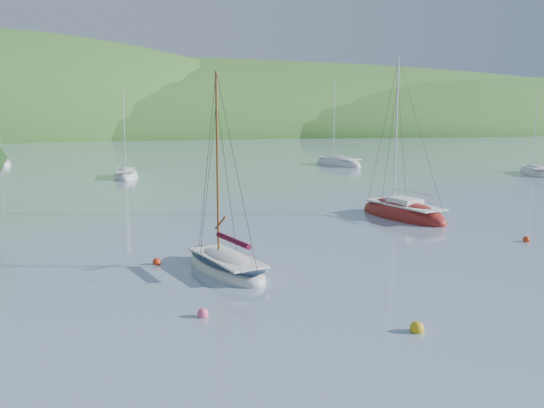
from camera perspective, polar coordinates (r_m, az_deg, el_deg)
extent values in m
plane|color=gray|center=(23.07, 9.71, -9.70)|extent=(700.00, 700.00, 0.00)
ellipsoid|color=#2B5F24|center=(190.17, -12.13, 6.73)|extent=(440.00, 110.00, 44.00)
ellipsoid|color=#2B5F24|center=(205.50, 14.15, 6.82)|extent=(240.00, 100.00, 34.00)
ellipsoid|color=silver|center=(27.77, -4.36, -6.09)|extent=(3.87, 6.63, 1.53)
cube|color=silver|center=(27.52, -4.26, -5.05)|extent=(2.94, 5.15, 0.10)
cylinder|color=brown|center=(27.60, -5.16, 3.68)|extent=(0.12, 0.12, 8.33)
ellipsoid|color=#0F1D31|center=(27.66, -4.37, -5.19)|extent=(3.81, 6.56, 0.26)
cylinder|color=#590F23|center=(26.77, -3.69, -3.45)|extent=(1.03, 2.96, 0.24)
ellipsoid|color=maroon|center=(41.76, 12.20, -1.05)|extent=(4.49, 8.18, 2.14)
cube|color=silver|center=(41.52, 12.38, -0.06)|extent=(3.41, 6.36, 0.10)
cylinder|color=silver|center=(41.86, 11.62, 6.67)|extent=(0.12, 0.12, 9.70)
cube|color=silver|center=(41.48, 12.39, 0.27)|extent=(1.94, 2.46, 0.42)
cylinder|color=silver|center=(40.81, 13.14, 1.05)|extent=(1.00, 3.63, 0.09)
ellipsoid|color=silver|center=(65.67, -13.59, 2.55)|extent=(2.72, 7.05, 1.90)
cube|color=silver|center=(65.47, -13.62, 3.12)|extent=(2.04, 5.49, 0.10)
cylinder|color=silver|center=(66.15, -13.74, 6.77)|extent=(0.12, 0.12, 8.35)
ellipsoid|color=silver|center=(77.71, 6.25, 3.75)|extent=(5.26, 8.53, 2.19)
cube|color=silver|center=(77.52, 6.33, 4.31)|extent=(4.01, 6.62, 0.10)
cylinder|color=silver|center=(78.13, 5.86, 7.87)|extent=(0.12, 0.12, 9.66)
ellipsoid|color=silver|center=(84.67, -24.09, 3.42)|extent=(3.43, 6.12, 1.58)
cube|color=silver|center=(84.50, -24.11, 3.80)|extent=(2.61, 4.76, 0.10)
ellipsoid|color=silver|center=(72.89, 23.51, 2.67)|extent=(4.52, 7.26, 1.87)
cube|color=silver|center=(72.70, 23.58, 3.18)|extent=(3.45, 5.63, 0.10)
cylinder|color=silver|center=(73.35, 23.54, 6.42)|extent=(0.12, 0.12, 8.22)
sphere|color=gold|center=(21.08, 13.49, -11.32)|extent=(0.48, 0.48, 0.48)
sphere|color=#EF4F7C|center=(22.03, -6.52, -10.21)|extent=(0.40, 0.40, 0.40)
sphere|color=red|center=(36.43, 22.83, -3.10)|extent=(0.39, 0.39, 0.39)
sphere|color=red|center=(29.35, -10.79, -5.38)|extent=(0.39, 0.39, 0.39)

